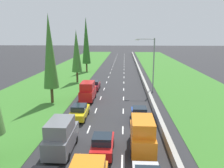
% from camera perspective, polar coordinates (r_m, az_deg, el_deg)
% --- Properties ---
extents(ground_plane, '(300.00, 300.00, 0.00)m').
position_cam_1_polar(ground_plane, '(61.90, 1.36, 3.17)').
color(ground_plane, '#28282B').
rests_on(ground_plane, ground).
extents(grass_verge_left, '(14.00, 140.00, 0.04)m').
position_cam_1_polar(grass_verge_left, '(63.54, -10.13, 3.24)').
color(grass_verge_left, '#387528').
rests_on(grass_verge_left, ground).
extents(grass_verge_right, '(14.00, 140.00, 0.04)m').
position_cam_1_polar(grass_verge_right, '(63.12, 14.52, 2.98)').
color(grass_verge_right, '#387528').
rests_on(grass_verge_right, ground).
extents(median_barrier, '(0.44, 120.00, 0.85)m').
position_cam_1_polar(median_barrier, '(61.93, 6.66, 3.50)').
color(median_barrier, '#9E9B93').
rests_on(median_barrier, ground).
extents(lane_markings, '(3.64, 116.00, 0.01)m').
position_cam_1_polar(lane_markings, '(61.90, 1.36, 3.18)').
color(lane_markings, white).
rests_on(lane_markings, ground).
extents(grey_van_left_lane, '(1.96, 4.90, 2.82)m').
position_cam_1_polar(grey_van_left_lane, '(19.92, -12.38, -12.33)').
color(grey_van_left_lane, slate).
rests_on(grey_van_left_lane, ground).
extents(yellow_sedan_left_lane, '(1.82, 4.50, 1.64)m').
position_cam_1_polar(yellow_sedan_left_lane, '(27.26, -8.04, -6.72)').
color(yellow_sedan_left_lane, yellow).
rests_on(yellow_sedan_left_lane, ground).
extents(red_van_left_lane, '(1.96, 4.90, 2.82)m').
position_cam_1_polar(red_van_left_lane, '(34.17, -5.97, -1.79)').
color(red_van_left_lane, red).
rests_on(red_van_left_lane, ground).
extents(orange_van_right_lane, '(1.96, 4.90, 2.82)m').
position_cam_1_polar(orange_van_right_lane, '(19.92, 7.46, -12.14)').
color(orange_van_right_lane, orange).
rests_on(orange_van_right_lane, ground).
extents(maroon_sedan_left_lane, '(1.82, 4.50, 1.64)m').
position_cam_1_polar(maroon_sedan_left_lane, '(40.80, -4.40, -0.33)').
color(maroon_sedan_left_lane, maroon).
rests_on(maroon_sedan_left_lane, ground).
extents(red_hatchback_centre_lane, '(1.74, 3.90, 1.72)m').
position_cam_1_polar(red_hatchback_centre_lane, '(19.37, -2.31, -14.62)').
color(red_hatchback_centre_lane, red).
rests_on(red_hatchback_centre_lane, ground).
extents(blue_hatchback_right_lane, '(1.74, 3.90, 1.72)m').
position_cam_1_polar(blue_hatchback_right_lane, '(26.22, 6.72, -7.40)').
color(blue_hatchback_right_lane, '#1E47B7').
rests_on(blue_hatchback_right_lane, ground).
extents(poplar_tree_second, '(2.11, 2.11, 12.39)m').
position_cam_1_polar(poplar_tree_second, '(33.09, -15.08, 7.68)').
color(poplar_tree_second, '#4C3823').
rests_on(poplar_tree_second, ground).
extents(poplar_tree_third, '(2.06, 2.06, 10.49)m').
position_cam_1_polar(poplar_tree_third, '(47.01, -8.73, 7.96)').
color(poplar_tree_third, '#4C3823').
rests_on(poplar_tree_third, ground).
extents(poplar_tree_fourth, '(2.15, 2.15, 13.98)m').
position_cam_1_polar(poplar_tree_fourth, '(60.63, -6.38, 10.56)').
color(poplar_tree_fourth, '#4C3823').
rests_on(poplar_tree_fourth, ground).
extents(street_light_mast, '(3.20, 0.28, 9.00)m').
position_cam_1_polar(street_light_mast, '(38.95, 9.72, 5.53)').
color(street_light_mast, gray).
rests_on(street_light_mast, ground).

